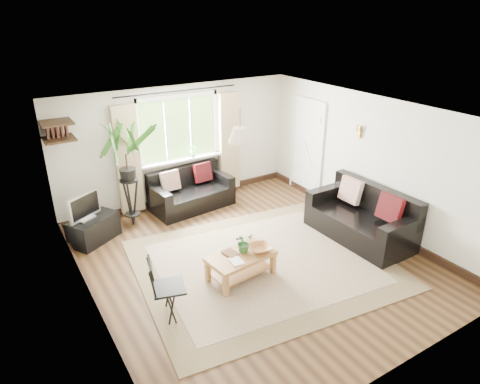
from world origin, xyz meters
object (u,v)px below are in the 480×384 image
sofa_back (192,190)px  tv_stand (94,229)px  folding_chair (169,288)px  palm_stand (128,176)px  sofa_right (360,216)px  coffee_table (241,266)px

sofa_back → tv_stand: size_ratio=1.94×
tv_stand → folding_chair: bearing=-113.0°
sofa_back → palm_stand: 1.41m
sofa_back → sofa_right: sofa_right is taller
coffee_table → folding_chair: (-1.25, -0.24, 0.23)m
sofa_right → palm_stand: (-3.23, 2.59, 0.55)m
tv_stand → folding_chair: size_ratio=0.96×
sofa_back → coffee_table: sofa_back is taller
folding_chair → palm_stand: bearing=7.3°
sofa_right → tv_stand: sofa_right is taller
sofa_right → coffee_table: bearing=-92.8°
tv_stand → palm_stand: 1.11m
coffee_table → folding_chair: bearing=-169.3°
tv_stand → palm_stand: (0.77, 0.23, 0.76)m
folding_chair → tv_stand: bearing=23.8°
tv_stand → folding_chair: (0.34, -2.53, 0.21)m
palm_stand → folding_chair: 2.85m
coffee_table → palm_stand: palm_stand is taller
sofa_right → folding_chair: (-3.66, -0.17, -0.00)m
sofa_back → palm_stand: size_ratio=0.82×
sofa_right → coffee_table: size_ratio=1.86×
palm_stand → folding_chair: size_ratio=2.26×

